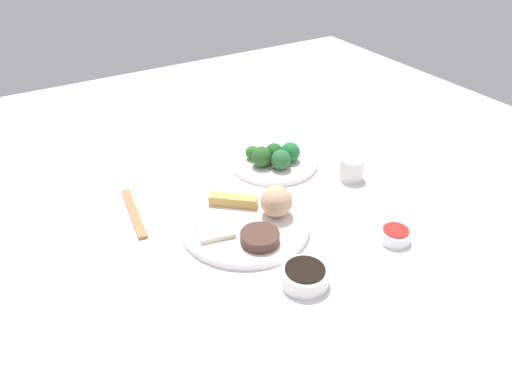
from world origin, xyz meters
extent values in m
cube|color=silver|center=(0.00, 0.00, 0.01)|extent=(2.20, 2.20, 0.02)
cylinder|color=white|center=(0.00, 0.01, 0.03)|extent=(0.29, 0.29, 0.02)
sphere|color=tan|center=(-0.01, -0.06, 0.07)|extent=(0.07, 0.07, 0.07)
cube|color=tan|center=(0.07, 0.00, 0.05)|extent=(0.09, 0.10, 0.02)
cube|color=beige|center=(0.01, 0.08, 0.04)|extent=(0.09, 0.09, 0.01)
cylinder|color=#482E24|center=(-0.08, 0.02, 0.05)|extent=(0.08, 0.08, 0.02)
cylinder|color=white|center=(0.21, -0.20, 0.03)|extent=(0.24, 0.24, 0.01)
sphere|color=#1F6F33|center=(0.18, -0.23, 0.06)|extent=(0.05, 0.05, 0.05)
sphere|color=#2A5923|center=(0.20, -0.15, 0.06)|extent=(0.05, 0.05, 0.05)
sphere|color=#2B6D23|center=(0.24, -0.15, 0.05)|extent=(0.04, 0.04, 0.04)
sphere|color=#1F5D22|center=(0.21, -0.20, 0.06)|extent=(0.05, 0.05, 0.05)
sphere|color=#286A33|center=(0.16, -0.19, 0.06)|extent=(0.05, 0.05, 0.05)
cylinder|color=white|center=(-0.21, 0.00, 0.04)|extent=(0.10, 0.10, 0.03)
cylinder|color=black|center=(-0.21, 0.00, 0.05)|extent=(0.08, 0.08, 0.00)
cylinder|color=white|center=(-0.20, -0.24, 0.03)|extent=(0.07, 0.07, 0.03)
cylinder|color=red|center=(-0.20, -0.24, 0.05)|extent=(0.05, 0.05, 0.00)
cylinder|color=silver|center=(0.04, -0.33, 0.05)|extent=(0.06, 0.06, 0.06)
cube|color=#A67247|center=(0.18, 0.21, 0.02)|extent=(0.21, 0.05, 0.01)
camera|label=1|loc=(-0.78, 0.45, 0.70)|focal=35.13mm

